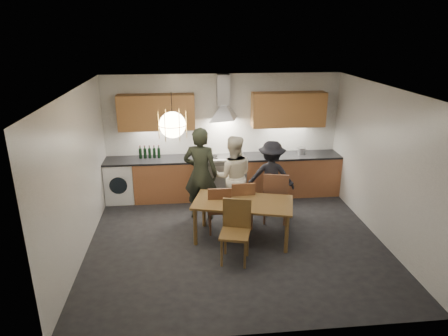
{
  "coord_description": "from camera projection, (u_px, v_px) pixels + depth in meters",
  "views": [
    {
      "loc": [
        -0.83,
        -6.06,
        3.5
      ],
      "look_at": [
        -0.16,
        0.4,
        1.2
      ],
      "focal_mm": 32.0,
      "sensor_mm": 36.0,
      "label": 1
    }
  ],
  "objects": [
    {
      "name": "person_right",
      "position": [
        271.0,
        176.0,
        7.87
      ],
      "size": [
        1.03,
        0.73,
        1.43
      ],
      "primitive_type": "imported",
      "rotation": [
        0.0,
        0.0,
        2.91
      ],
      "color": "black",
      "rests_on": "ground"
    },
    {
      "name": "chair_back_mid",
      "position": [
        242.0,
        202.0,
        7.17
      ],
      "size": [
        0.44,
        0.44,
        0.92
      ],
      "rotation": [
        0.0,
        0.0,
        3.19
      ],
      "color": "brown",
      "rests_on": "ground"
    },
    {
      "name": "person_left",
      "position": [
        201.0,
        174.0,
        7.48
      ],
      "size": [
        0.75,
        0.6,
        1.79
      ],
      "primitive_type": "imported",
      "rotation": [
        0.0,
        0.0,
        2.85
      ],
      "color": "black",
      "rests_on": "ground"
    },
    {
      "name": "stock_pot",
      "position": [
        301.0,
        151.0,
        8.65
      ],
      "size": [
        0.19,
        0.19,
        0.13
      ],
      "primitive_type": "cylinder",
      "rotation": [
        0.0,
        0.0,
        0.05
      ],
      "color": "#BCBCBF",
      "rests_on": "counter_run"
    },
    {
      "name": "chair_front",
      "position": [
        236.0,
        226.0,
        6.22
      ],
      "size": [
        0.55,
        0.55,
        0.98
      ],
      "rotation": [
        0.0,
        0.0,
        -0.27
      ],
      "color": "brown",
      "rests_on": "ground"
    },
    {
      "name": "dining_table",
      "position": [
        243.0,
        206.0,
        6.79
      ],
      "size": [
        1.83,
        1.25,
        0.7
      ],
      "rotation": [
        0.0,
        0.0,
        -0.27
      ],
      "color": "brown",
      "rests_on": "ground"
    },
    {
      "name": "room_shell",
      "position": [
        237.0,
        146.0,
        6.36
      ],
      "size": [
        5.02,
        4.52,
        2.61
      ],
      "color": "white",
      "rests_on": "ground"
    },
    {
      "name": "ground",
      "position": [
        236.0,
        240.0,
        6.93
      ],
      "size": [
        5.0,
        5.0,
        0.0
      ],
      "primitive_type": "plane",
      "color": "black",
      "rests_on": "ground"
    },
    {
      "name": "person_mid",
      "position": [
        233.0,
        176.0,
        7.63
      ],
      "size": [
        0.82,
        0.67,
        1.6
      ],
      "primitive_type": "imported",
      "rotation": [
        0.0,
        0.0,
        3.06
      ],
      "color": "beige",
      "rests_on": "ground"
    },
    {
      "name": "wine_bottles",
      "position": [
        150.0,
        152.0,
        8.34
      ],
      "size": [
        0.45,
        0.06,
        0.27
      ],
      "color": "black",
      "rests_on": "counter_run"
    },
    {
      "name": "chair_back_right",
      "position": [
        275.0,
        194.0,
        7.37
      ],
      "size": [
        0.55,
        0.55,
        1.01
      ],
      "rotation": [
        0.0,
        0.0,
        2.91
      ],
      "color": "brown",
      "rests_on": "ground"
    },
    {
      "name": "pendant_lamp",
      "position": [
        172.0,
        125.0,
        6.04
      ],
      "size": [
        0.43,
        0.43,
        0.7
      ],
      "color": "black",
      "rests_on": "ground"
    },
    {
      "name": "wall_fixtures",
      "position": [
        224.0,
        110.0,
        8.24
      ],
      "size": [
        4.3,
        0.54,
        1.1
      ],
      "color": "#BF8349",
      "rests_on": "ground"
    },
    {
      "name": "mixing_bowl",
      "position": [
        269.0,
        154.0,
        8.52
      ],
      "size": [
        0.43,
        0.43,
        0.08
      ],
      "primitive_type": "imported",
      "rotation": [
        0.0,
        0.0,
        -0.41
      ],
      "color": "#B0B0B3",
      "rests_on": "counter_run"
    },
    {
      "name": "chair_back_left",
      "position": [
        219.0,
        207.0,
        7.01
      ],
      "size": [
        0.41,
        0.41,
        0.9
      ],
      "rotation": [
        0.0,
        0.0,
        3.12
      ],
      "color": "brown",
      "rests_on": "ground"
    },
    {
      "name": "range_stove",
      "position": [
        224.0,
        177.0,
        8.61
      ],
      "size": [
        0.9,
        0.6,
        0.92
      ],
      "color": "silver",
      "rests_on": "ground"
    },
    {
      "name": "counter_run",
      "position": [
        225.0,
        177.0,
        8.61
      ],
      "size": [
        5.0,
        0.62,
        0.9
      ],
      "color": "#B77146",
      "rests_on": "ground"
    }
  ]
}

